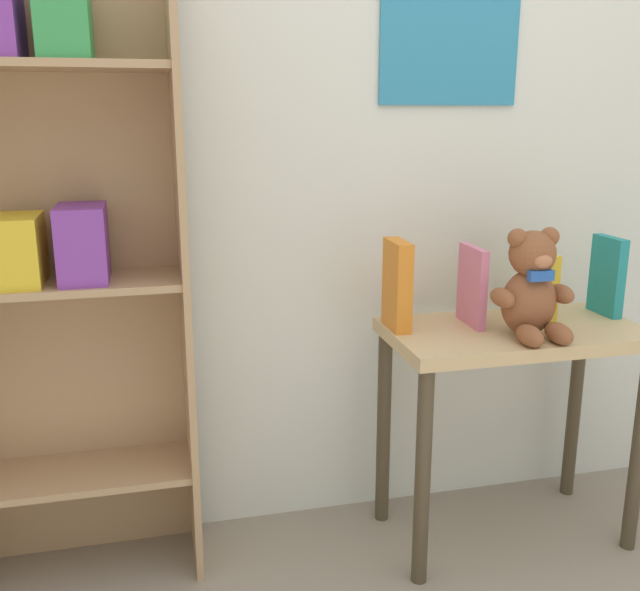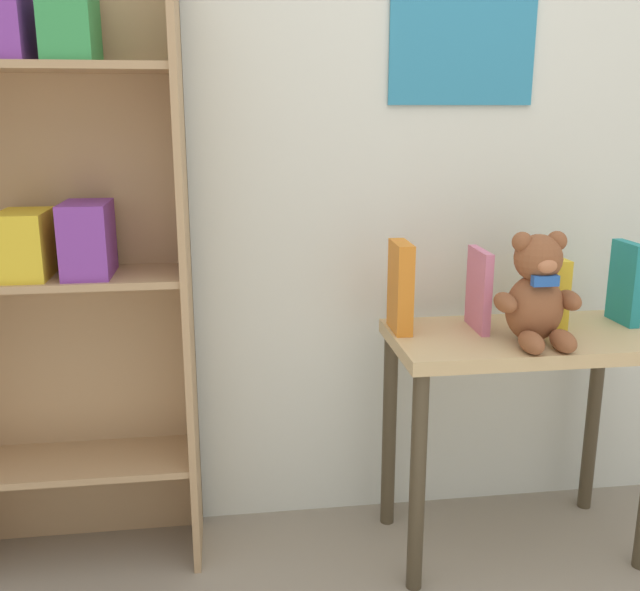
{
  "view_description": "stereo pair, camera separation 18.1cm",
  "coord_description": "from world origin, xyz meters",
  "views": [
    {
      "loc": [
        -0.67,
        -0.57,
        1.18
      ],
      "look_at": [
        -0.26,
        1.13,
        0.73
      ],
      "focal_mm": 40.0,
      "sensor_mm": 36.0,
      "label": 1
    },
    {
      "loc": [
        -0.49,
        -0.6,
        1.18
      ],
      "look_at": [
        -0.26,
        1.13,
        0.73
      ],
      "focal_mm": 40.0,
      "sensor_mm": 36.0,
      "label": 2
    }
  ],
  "objects": [
    {
      "name": "wall_back",
      "position": [
        0.0,
        1.36,
        1.25
      ],
      "size": [
        4.8,
        0.07,
        2.5
      ],
      "color": "silver",
      "rests_on": "ground_plane"
    },
    {
      "name": "bookshelf_side",
      "position": [
        -0.89,
        1.22,
        0.87
      ],
      "size": [
        0.62,
        0.25,
        1.56
      ],
      "color": "tan",
      "rests_on": "ground_plane"
    },
    {
      "name": "display_table",
      "position": [
        0.27,
        1.08,
        0.51
      ],
      "size": [
        0.68,
        0.36,
        0.62
      ],
      "color": "tan",
      "rests_on": "ground_plane"
    },
    {
      "name": "teddy_bear",
      "position": [
        0.27,
        1.01,
        0.75
      ],
      "size": [
        0.21,
        0.19,
        0.28
      ],
      "color": "brown",
      "rests_on": "display_table"
    },
    {
      "name": "book_standing_orange",
      "position": [
        -0.04,
        1.15,
        0.74
      ],
      "size": [
        0.05,
        0.13,
        0.24
      ],
      "primitive_type": "cube",
      "rotation": [
        0.0,
        0.0,
        -0.02
      ],
      "color": "orange",
      "rests_on": "display_table"
    },
    {
      "name": "book_standing_pink",
      "position": [
        0.17,
        1.14,
        0.73
      ],
      "size": [
        0.03,
        0.15,
        0.21
      ],
      "primitive_type": "cube",
      "rotation": [
        0.0,
        0.0,
        -0.03
      ],
      "color": "#D17093",
      "rests_on": "display_table"
    },
    {
      "name": "book_standing_yellow",
      "position": [
        0.37,
        1.15,
        0.71
      ],
      "size": [
        0.05,
        0.13,
        0.19
      ],
      "primitive_type": "cube",
      "rotation": [
        0.0,
        0.0,
        0.02
      ],
      "color": "gold",
      "rests_on": "display_table"
    },
    {
      "name": "book_standing_teal",
      "position": [
        0.58,
        1.14,
        0.73
      ],
      "size": [
        0.03,
        0.12,
        0.22
      ],
      "primitive_type": "cube",
      "rotation": [
        0.0,
        0.0,
        0.03
      ],
      "color": "teal",
      "rests_on": "display_table"
    }
  ]
}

